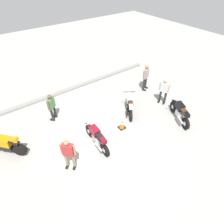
{
  "coord_description": "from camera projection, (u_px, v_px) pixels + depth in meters",
  "views": [
    {
      "loc": [
        -3.52,
        -5.89,
        7.1
      ],
      "look_at": [
        1.02,
        0.27,
        0.75
      ],
      "focal_mm": 30.4,
      "sensor_mm": 36.0,
      "label": 1
    }
  ],
  "objects": [
    {
      "name": "curb_edge",
      "position": [
        61.0,
        92.0,
        12.59
      ],
      "size": [
        14.0,
        0.3,
        0.15
      ],
      "primitive_type": "cube",
      "color": "gray",
      "rests_on": "ground"
    },
    {
      "name": "motorcycle_black_cruiser",
      "position": [
        180.0,
        112.0,
        10.3
      ],
      "size": [
        1.05,
        1.94,
        1.09
      ],
      "rotation": [
        0.0,
        0.0,
        1.12
      ],
      "color": "black",
      "rests_on": "ground"
    },
    {
      "name": "motorcycle_maroon_cruiser",
      "position": [
        97.0,
        137.0,
        8.88
      ],
      "size": [
        0.7,
        2.09,
        1.09
      ],
      "rotation": [
        0.0,
        0.0,
        1.53
      ],
      "color": "black",
      "rests_on": "ground"
    },
    {
      "name": "motorcycle_silver_cruiser",
      "position": [
        129.0,
        105.0,
        10.81
      ],
      "size": [
        1.28,
        1.79,
        1.09
      ],
      "rotation": [
        0.0,
        0.0,
        0.97
      ],
      "color": "black",
      "rests_on": "ground"
    },
    {
      "name": "motorcycle_orange_sportbike",
      "position": [
        4.0,
        144.0,
        8.48
      ],
      "size": [
        1.52,
        1.5,
        1.14
      ],
      "rotation": [
        0.0,
        0.0,
        2.36
      ],
      "color": "black",
      "rests_on": "ground"
    },
    {
      "name": "person_in_white_shirt",
      "position": [
        164.0,
        90.0,
        11.28
      ],
      "size": [
        0.45,
        0.62,
        1.62
      ],
      "rotation": [
        0.0,
        0.0,
        3.54
      ],
      "color": "#262628",
      "rests_on": "ground"
    },
    {
      "name": "person_in_gray_shirt",
      "position": [
        146.0,
        76.0,
        12.37
      ],
      "size": [
        0.66,
        0.47,
        1.78
      ],
      "rotation": [
        0.0,
        0.0,
        5.13
      ],
      "color": "#262628",
      "rests_on": "ground"
    },
    {
      "name": "person_in_green_shirt",
      "position": [
        52.0,
        106.0,
        10.09
      ],
      "size": [
        0.55,
        0.52,
        1.61
      ],
      "rotation": [
        0.0,
        0.0,
        2.28
      ],
      "color": "#262628",
      "rests_on": "ground"
    },
    {
      "name": "person_in_red_shirt",
      "position": [
        68.0,
        152.0,
        7.68
      ],
      "size": [
        0.54,
        0.54,
        1.65
      ],
      "rotation": [
        0.0,
        0.0,
        3.94
      ],
      "color": "gray",
      "rests_on": "ground"
    },
    {
      "name": "ground_plane",
      "position": [
        99.0,
        133.0,
        9.79
      ],
      "size": [
        40.0,
        40.0,
        0.0
      ],
      "primitive_type": "plane",
      "color": "#ADAAA3"
    },
    {
      "name": "traffic_cone",
      "position": [
        122.0,
        124.0,
        9.94
      ],
      "size": [
        0.36,
        0.36,
        0.53
      ],
      "color": "black",
      "rests_on": "ground"
    }
  ]
}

